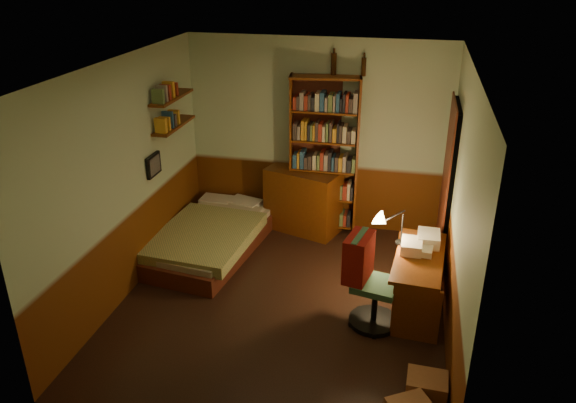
% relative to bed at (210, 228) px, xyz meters
% --- Properties ---
extents(floor, '(3.50, 4.00, 0.02)m').
position_rel_bed_xyz_m(floor, '(1.19, -0.93, -0.31)').
color(floor, black).
rests_on(floor, ground).
extents(ceiling, '(3.50, 4.00, 0.02)m').
position_rel_bed_xyz_m(ceiling, '(1.19, -0.93, 2.31)').
color(ceiling, silver).
rests_on(ceiling, wall_back).
extents(wall_back, '(3.50, 0.02, 2.60)m').
position_rel_bed_xyz_m(wall_back, '(1.19, 1.08, 1.00)').
color(wall_back, '#A4BC97').
rests_on(wall_back, ground).
extents(wall_left, '(0.02, 4.00, 2.60)m').
position_rel_bed_xyz_m(wall_left, '(-0.57, -0.93, 1.00)').
color(wall_left, '#A4BC97').
rests_on(wall_left, ground).
extents(wall_right, '(0.02, 4.00, 2.60)m').
position_rel_bed_xyz_m(wall_right, '(2.95, -0.93, 1.00)').
color(wall_right, '#A4BC97').
rests_on(wall_right, ground).
extents(wall_front, '(3.50, 0.02, 2.60)m').
position_rel_bed_xyz_m(wall_front, '(1.19, -2.94, 1.00)').
color(wall_front, '#A4BC97').
rests_on(wall_front, ground).
extents(doorway, '(0.06, 0.90, 2.00)m').
position_rel_bed_xyz_m(doorway, '(2.91, 0.37, 0.70)').
color(doorway, black).
rests_on(doorway, ground).
extents(door_trim, '(0.02, 0.98, 2.08)m').
position_rel_bed_xyz_m(door_trim, '(2.88, 0.37, 0.70)').
color(door_trim, '#4C1E11').
rests_on(door_trim, ground).
extents(bed, '(1.34, 2.15, 0.60)m').
position_rel_bed_xyz_m(bed, '(0.00, 0.00, 0.00)').
color(bed, olive).
rests_on(bed, ground).
extents(dresser, '(1.09, 0.78, 0.88)m').
position_rel_bed_xyz_m(dresser, '(1.06, 0.83, 0.14)').
color(dresser, '#59290C').
rests_on(dresser, ground).
extents(mini_stereo, '(0.30, 0.23, 0.16)m').
position_rel_bed_xyz_m(mini_stereo, '(1.20, 0.96, 0.66)').
color(mini_stereo, '#B2B2B7').
rests_on(mini_stereo, dresser).
extents(bookshelf, '(0.95, 0.41, 2.14)m').
position_rel_bed_xyz_m(bookshelf, '(1.31, 0.92, 0.77)').
color(bookshelf, '#59290C').
rests_on(bookshelf, ground).
extents(bottle_left, '(0.09, 0.09, 0.27)m').
position_rel_bed_xyz_m(bottle_left, '(1.39, 1.03, 1.97)').
color(bottle_left, black).
rests_on(bottle_left, bookshelf).
extents(bottle_right, '(0.07, 0.07, 0.23)m').
position_rel_bed_xyz_m(bottle_right, '(1.77, 1.03, 1.95)').
color(bottle_right, black).
rests_on(bottle_right, bookshelf).
extents(desk, '(0.59, 1.23, 0.64)m').
position_rel_bed_xyz_m(desk, '(2.63, -0.74, 0.02)').
color(desk, '#59290C').
rests_on(desk, ground).
extents(paper_stack, '(0.24, 0.32, 0.13)m').
position_rel_bed_xyz_m(paper_stack, '(2.71, -0.45, 0.41)').
color(paper_stack, silver).
rests_on(paper_stack, desk).
extents(desk_lamp, '(0.21, 0.21, 0.55)m').
position_rel_bed_xyz_m(desk_lamp, '(2.42, -0.50, 0.62)').
color(desk_lamp, black).
rests_on(desk_lamp, desk).
extents(office_chair, '(0.60, 0.55, 1.04)m').
position_rel_bed_xyz_m(office_chair, '(2.21, -1.14, 0.22)').
color(office_chair, '#345C41').
rests_on(office_chair, ground).
extents(red_jacket, '(0.33, 0.45, 0.48)m').
position_rel_bed_xyz_m(red_jacket, '(2.07, -0.92, 0.98)').
color(red_jacket, maroon).
rests_on(red_jacket, office_chair).
extents(wall_shelf_lower, '(0.20, 0.90, 0.03)m').
position_rel_bed_xyz_m(wall_shelf_lower, '(-0.45, 0.17, 1.30)').
color(wall_shelf_lower, '#59290C').
rests_on(wall_shelf_lower, wall_left).
extents(wall_shelf_upper, '(0.20, 0.90, 0.03)m').
position_rel_bed_xyz_m(wall_shelf_upper, '(-0.45, 0.17, 1.65)').
color(wall_shelf_upper, '#59290C').
rests_on(wall_shelf_upper, wall_left).
extents(framed_picture, '(0.04, 0.32, 0.26)m').
position_rel_bed_xyz_m(framed_picture, '(-0.53, -0.33, 0.95)').
color(framed_picture, black).
rests_on(framed_picture, wall_left).
extents(cardboard_box_b, '(0.35, 0.30, 0.24)m').
position_rel_bed_xyz_m(cardboard_box_b, '(2.75, -2.15, -0.18)').
color(cardboard_box_b, '#935F3C').
rests_on(cardboard_box_b, ground).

